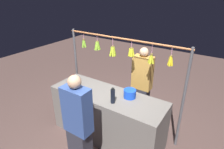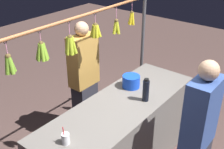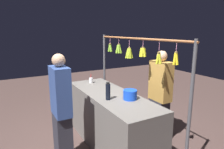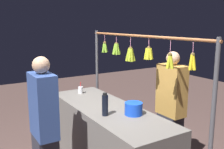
% 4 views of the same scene
% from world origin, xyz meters
% --- Properties ---
extents(market_counter, '(2.06, 0.69, 0.91)m').
position_xyz_m(market_counter, '(0.00, 0.00, 0.45)').
color(market_counter, '#66605B').
rests_on(market_counter, ground).
extents(display_rack, '(2.36, 0.13, 1.81)m').
position_xyz_m(display_rack, '(0.03, -0.48, 1.31)').
color(display_rack, '#4C4C51').
rests_on(display_rack, ground).
extents(water_bottle, '(0.07, 0.07, 0.26)m').
position_xyz_m(water_bottle, '(-0.23, 0.16, 1.03)').
color(water_bottle, black).
rests_on(water_bottle, market_counter).
extents(blue_bucket, '(0.20, 0.20, 0.14)m').
position_xyz_m(blue_bucket, '(-0.37, -0.13, 0.98)').
color(blue_bucket, blue).
rests_on(blue_bucket, market_counter).
extents(drink_cup, '(0.07, 0.07, 0.17)m').
position_xyz_m(drink_cup, '(0.78, 0.00, 0.96)').
color(drink_cup, silver).
rests_on(drink_cup, market_counter).
extents(vendor_person, '(0.38, 0.20, 1.58)m').
position_xyz_m(vendor_person, '(-0.28, -0.79, 0.78)').
color(vendor_person, '#2D2D38').
rests_on(vendor_person, ground).
extents(customer_person, '(0.38, 0.21, 1.61)m').
position_xyz_m(customer_person, '(-0.09, 0.82, 0.79)').
color(customer_person, '#2D2D38').
rests_on(customer_person, ground).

